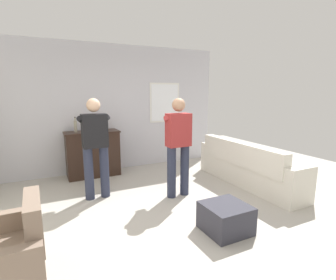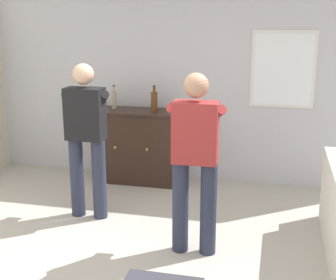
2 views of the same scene
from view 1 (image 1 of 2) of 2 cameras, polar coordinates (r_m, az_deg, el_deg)
ground at (r=3.99m, az=-1.30°, el=-16.07°), size 10.40×10.40×0.00m
wall_back_with_window at (r=6.10m, az=-11.91°, el=6.76°), size 5.20×0.15×2.80m
couch at (r=5.29m, az=16.65°, el=-5.94°), size 0.57×2.42×0.85m
armchair at (r=2.97m, az=-31.24°, el=-21.50°), size 0.66×0.89×0.85m
sideboard_cabinet at (r=5.77m, az=-16.01°, el=-2.89°), size 1.10×0.49×0.96m
bottle_wine_green at (r=5.73m, az=-13.96°, el=3.35°), size 0.08×0.08×0.33m
bottle_liquor_amber at (r=5.67m, az=-19.49°, el=2.90°), size 0.06×0.06×0.31m
ottoman at (r=3.60m, az=12.42°, el=-16.24°), size 0.55×0.55×0.36m
person_standing_left at (r=4.48m, az=-15.57°, el=-0.79°), size 0.56×0.47×1.68m
person_standing_right at (r=4.41m, az=2.19°, el=-0.58°), size 0.56×0.48×1.68m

